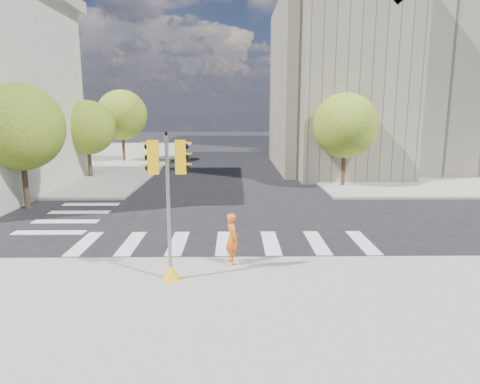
# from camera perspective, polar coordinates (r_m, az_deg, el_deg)

# --- Properties ---
(ground) EXTENTS (160.00, 160.00, 0.00)m
(ground) POSITION_cam_1_polar(r_m,az_deg,el_deg) (18.60, -1.65, -4.93)
(ground) COLOR black
(ground) RESTS_ON ground
(sidewalk_far_right) EXTENTS (28.00, 40.00, 0.15)m
(sidewalk_far_right) POSITION_cam_1_polar(r_m,az_deg,el_deg) (48.37, 23.32, 4.14)
(sidewalk_far_right) COLOR gray
(sidewalk_far_right) RESTS_ON ground
(sidewalk_far_left) EXTENTS (28.00, 40.00, 0.15)m
(sidewalk_far_left) POSITION_cam_1_polar(r_m,az_deg,el_deg) (48.61, -25.53, 4.00)
(sidewalk_far_left) COLOR gray
(sidewalk_far_left) RESTS_ON ground
(civic_building) EXTENTS (26.00, 16.00, 19.39)m
(civic_building) POSITION_cam_1_polar(r_m,az_deg,el_deg) (40.10, 22.27, 13.30)
(civic_building) COLOR gray
(civic_building) RESTS_ON ground
(office_tower) EXTENTS (20.00, 18.00, 30.00)m
(office_tower) POSITION_cam_1_polar(r_m,az_deg,el_deg) (64.46, 20.06, 19.21)
(office_tower) COLOR #9EA0A3
(office_tower) RESTS_ON ground
(tree_lw_near) EXTENTS (4.40, 4.40, 6.41)m
(tree_lw_near) POSITION_cam_1_polar(r_m,az_deg,el_deg) (24.41, -27.28, 7.68)
(tree_lw_near) COLOR #382616
(tree_lw_near) RESTS_ON ground
(tree_lw_mid) EXTENTS (4.00, 4.00, 5.77)m
(tree_lw_mid) POSITION_cam_1_polar(r_m,az_deg,el_deg) (33.69, -19.68, 8.09)
(tree_lw_mid) COLOR #382616
(tree_lw_mid) RESTS_ON ground
(tree_lw_far) EXTENTS (4.80, 4.80, 6.95)m
(tree_lw_far) POSITION_cam_1_polar(r_m,az_deg,el_deg) (43.25, -15.47, 9.87)
(tree_lw_far) COLOR #382616
(tree_lw_far) RESTS_ON ground
(tree_re_near) EXTENTS (4.20, 4.20, 6.16)m
(tree_re_near) POSITION_cam_1_polar(r_m,az_deg,el_deg) (28.82, 13.86, 8.60)
(tree_re_near) COLOR #382616
(tree_re_near) RESTS_ON ground
(tree_re_mid) EXTENTS (4.60, 4.60, 6.66)m
(tree_re_mid) POSITION_cam_1_polar(r_m,az_deg,el_deg) (40.54, 9.59, 9.79)
(tree_re_mid) COLOR #382616
(tree_re_mid) RESTS_ON ground
(tree_re_far) EXTENTS (4.00, 4.00, 5.88)m
(tree_re_far) POSITION_cam_1_polar(r_m,az_deg,el_deg) (52.40, 7.21, 9.57)
(tree_re_far) COLOR #382616
(tree_re_far) RESTS_ON ground
(lamp_near) EXTENTS (0.35, 0.18, 8.11)m
(lamp_near) POSITION_cam_1_polar(r_m,az_deg,el_deg) (32.81, 12.99, 9.81)
(lamp_near) COLOR black
(lamp_near) RESTS_ON sidewalk_far_right
(lamp_far) EXTENTS (0.35, 0.18, 8.11)m
(lamp_far) POSITION_cam_1_polar(r_m,az_deg,el_deg) (46.53, 8.89, 10.23)
(lamp_far) COLOR black
(lamp_far) RESTS_ON sidewalk_far_right
(traffic_signal) EXTENTS (1.07, 0.56, 4.34)m
(traffic_signal) POSITION_cam_1_polar(r_m,az_deg,el_deg) (12.48, -9.46, -3.65)
(traffic_signal) COLOR #FFB90D
(traffic_signal) RESTS_ON sidewalk_near
(photographer) EXTENTS (0.58, 0.71, 1.68)m
(photographer) POSITION_cam_1_polar(r_m,az_deg,el_deg) (13.91, -1.05, -6.21)
(photographer) COLOR orange
(photographer) RESTS_ON sidewalk_near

